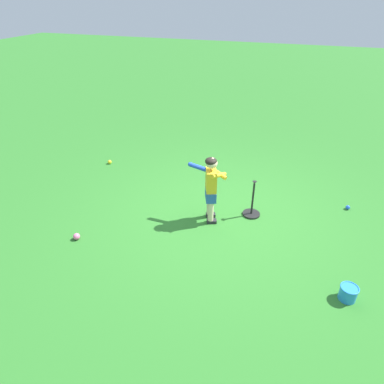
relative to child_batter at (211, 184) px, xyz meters
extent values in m
plane|color=#2D7528|center=(0.19, -0.15, -0.65)|extent=(40.00, 40.00, 0.00)
cube|color=#232328|center=(0.08, 0.01, -0.63)|extent=(0.14, 0.17, 0.05)
cylinder|color=beige|center=(0.07, 0.03, -0.44)|extent=(0.09, 0.09, 0.34)
cube|color=#232328|center=(-0.08, -0.05, -0.63)|extent=(0.14, 0.17, 0.05)
cylinder|color=beige|center=(-0.09, -0.04, -0.44)|extent=(0.09, 0.09, 0.34)
cube|color=#2856A8|center=(-0.01, 0.00, -0.19)|extent=(0.31, 0.24, 0.16)
cube|color=yellow|center=(-0.01, 0.00, 0.06)|extent=(0.29, 0.23, 0.34)
sphere|color=beige|center=(-0.01, 0.00, 0.34)|extent=(0.17, 0.17, 0.17)
ellipsoid|color=black|center=(-0.01, 0.00, 0.37)|extent=(0.22, 0.22, 0.11)
sphere|color=blue|center=(0.04, -0.13, 0.15)|extent=(0.04, 0.04, 0.04)
cylinder|color=black|center=(0.05, -0.04, 0.16)|extent=(0.04, 0.14, 0.05)
cylinder|color=blue|center=(0.08, 0.19, 0.20)|extent=(0.10, 0.35, 0.11)
sphere|color=blue|center=(0.09, 0.36, 0.22)|extent=(0.07, 0.07, 0.07)
cylinder|color=yellow|center=(0.06, -0.09, 0.16)|extent=(0.18, 0.31, 0.14)
cylinder|color=yellow|center=(0.00, -0.11, 0.16)|extent=(0.31, 0.19, 0.14)
sphere|color=yellow|center=(1.23, 2.54, -0.61)|extent=(0.08, 0.08, 0.08)
sphere|color=blue|center=(1.01, -2.09, -0.61)|extent=(0.07, 0.07, 0.07)
sphere|color=pink|center=(-1.12, 1.70, -0.60)|extent=(0.10, 0.10, 0.10)
cylinder|color=black|center=(0.33, -0.60, -0.64)|extent=(0.28, 0.28, 0.03)
cylinder|color=black|center=(0.33, -0.60, -0.35)|extent=(0.03, 0.03, 0.55)
cone|color=black|center=(0.33, -0.60, -0.05)|extent=(0.07, 0.07, 0.04)
cylinder|color=#2884DB|center=(-1.03, -2.00, -0.56)|extent=(0.20, 0.20, 0.18)
torus|color=#2884DB|center=(-1.03, -2.00, -0.47)|extent=(0.22, 0.22, 0.02)
camera|label=1|loc=(-4.31, -1.17, 2.54)|focal=32.05mm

